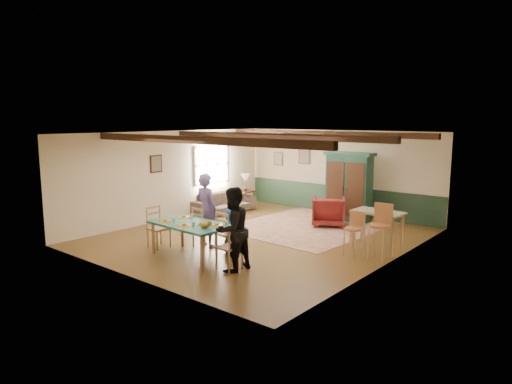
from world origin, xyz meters
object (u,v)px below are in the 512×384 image
Objects in this scene: armoire at (349,187)px; dining_table at (191,240)px; dining_chair_far_left at (204,227)px; bar_stool_right at (379,232)px; sofa at (224,203)px; dining_chair_far_right at (228,233)px; dining_chair_end_left at (159,227)px; end_table at (245,200)px; person_child at (231,231)px; person_man at (206,210)px; counter_table at (377,231)px; bar_stool_left at (353,234)px; cat at (204,224)px; dining_chair_end_right at (229,246)px; person_woman at (232,229)px; armchair at (328,211)px; table_lamp at (245,182)px.

dining_table is at bearing -101.12° from armoire.
bar_stool_right is (3.66, 1.73, 0.12)m from dining_chair_far_left.
dining_chair_far_right is at bearing -131.88° from sofa.
dining_chair_far_right is 1.00× the size of dining_chair_end_left.
dining_chair_far_right reaches higher than end_table.
person_child is at bearing -90.00° from dining_chair_far_right.
person_man is 0.81× the size of sofa.
counter_table is (2.94, 3.15, 0.08)m from dining_table.
bar_stool_left reaches higher than dining_chair_far_right.
counter_table is at bearing 116.37° from bar_stool_right.
person_man is at bearing -90.00° from dining_chair_far_left.
person_man is at bearing -5.71° from dining_chair_far_right.
dining_chair_far_right reaches higher than cat.
counter_table is at bearing -141.78° from dining_chair_far_left.
dining_table is 1.79× the size of person_child.
dining_chair_end_left is at bearing 43.83° from dining_chair_far_left.
cat is at bearing -95.34° from armoire.
dining_chair_end_left is 0.88× the size of counter_table.
end_table is (-2.74, 5.01, -0.08)m from dining_table.
counter_table is at bearing -133.25° from dining_chair_far_right.
dining_chair_end_right is at bearing -130.16° from bar_stool_right.
dining_chair_far_right is 0.95m from cat.
dining_chair_end_right is 0.38m from person_woman.
dining_chair_end_left is at bearing -112.68° from armoire.
cat is (1.76, -0.18, 0.38)m from dining_chair_end_left.
sofa is 5.88m from counter_table.
person_woman reaches higher than armchair.
armoire reaches higher than dining_chair_far_left.
armoire is 3.77m from bar_stool_left.
bar_stool_right is (3.66, 1.64, -0.28)m from person_man.
dining_table reaches higher than end_table.
dining_chair_end_right is 0.98× the size of bar_stool_left.
person_man reaches higher than table_lamp.
person_man is 1.72× the size of person_child.
armchair is at bearing 139.01° from bar_stool_right.
person_child reaches higher than cat.
table_lamp is 0.56× the size of bar_stool_left.
cat is at bearing -93.37° from dining_chair_end_left.
cat is at bearing 57.28° from armchair.
armchair is 0.75× the size of bar_stool_right.
dining_table is 5.73m from armoire.
person_woman is 0.74m from cat.
dining_chair_far_left is at bearing -46.17° from dining_chair_end_left.
dining_chair_far_right is 2.80m from bar_stool_left.
person_man is at bearing -60.36° from end_table.
person_woman is 3.02× the size of table_lamp.
bar_stool_right reaches higher than cat.
end_table is at bearing -57.76° from person_man.
dining_table is at bearing 50.24° from armchair.
sofa is at bearing -132.27° from person_woman.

